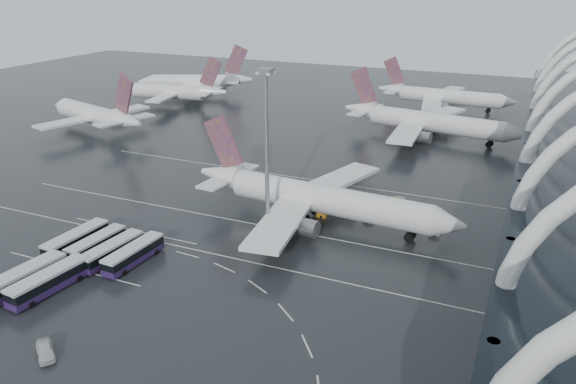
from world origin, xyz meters
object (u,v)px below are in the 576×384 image
at_px(bus_row_near_b, 96,244).
at_px(bus_row_far_c, 49,281).
at_px(jet_remote_west, 96,116).
at_px(bus_row_near_a, 76,240).
at_px(bus_row_far_b, 23,278).
at_px(gse_cart_belly_a, 368,218).
at_px(gse_cart_belly_b, 401,200).
at_px(airliner_main, 316,198).
at_px(bus_row_near_d, 134,254).
at_px(gse_cart_belly_d, 435,232).
at_px(gse_cart_belly_e, 395,200).
at_px(jet_remote_mid, 175,92).
at_px(van_curve_b, 45,350).
at_px(jet_remote_far, 197,82).
at_px(gse_cart_belly_c, 322,214).
at_px(floodlight_mast, 266,135).
at_px(airliner_gate_b, 426,122).
at_px(airliner_gate_c, 442,97).
at_px(bus_row_near_c, 112,251).

distance_m(bus_row_near_b, bus_row_far_c, 13.25).
distance_m(jet_remote_west, bus_row_near_a, 81.30).
height_order(bus_row_far_b, bus_row_far_c, bus_row_far_b).
distance_m(gse_cart_belly_a, gse_cart_belly_b, 12.60).
relative_size(airliner_main, bus_row_near_d, 4.40).
bearing_deg(bus_row_far_c, gse_cart_belly_d, -42.73).
relative_size(bus_row_near_d, gse_cart_belly_e, 6.15).
bearing_deg(gse_cart_belly_a, jet_remote_mid, 142.72).
bearing_deg(jet_remote_west, gse_cart_belly_b, -174.35).
bearing_deg(gse_cart_belly_b, van_curve_b, -112.84).
distance_m(jet_remote_far, gse_cart_belly_e, 128.21).
bearing_deg(bus_row_near_a, gse_cart_belly_b, -43.93).
height_order(bus_row_near_b, van_curve_b, bus_row_near_b).
bearing_deg(bus_row_far_b, gse_cart_belly_c, -30.07).
bearing_deg(gse_cart_belly_d, floodlight_mast, -154.20).
distance_m(jet_remote_far, gse_cart_belly_d, 144.20).
distance_m(floodlight_mast, gse_cart_belly_c, 23.56).
xyz_separation_m(airliner_gate_b, van_curve_b, (-24.02, -122.34, -3.95)).
distance_m(bus_row_near_a, bus_row_far_b, 13.96).
bearing_deg(gse_cart_belly_e, bus_row_near_b, -133.84).
relative_size(jet_remote_west, jet_remote_far, 1.04).
distance_m(airliner_gate_c, bus_row_far_c, 155.10).
distance_m(airliner_gate_b, airliner_gate_c, 41.19).
relative_size(bus_row_far_c, floodlight_mast, 0.44).
bearing_deg(van_curve_b, jet_remote_far, 63.53).
xyz_separation_m(bus_row_near_d, gse_cart_belly_c, (22.09, 30.95, -1.19)).
height_order(bus_row_near_a, bus_row_far_b, bus_row_far_b).
bearing_deg(airliner_main, gse_cart_belly_a, 27.79).
bearing_deg(van_curve_b, gse_cart_belly_a, 13.59).
bearing_deg(airliner_gate_c, gse_cart_belly_d, -77.92).
xyz_separation_m(bus_row_near_c, gse_cart_belly_b, (38.84, 45.39, -1.13)).
height_order(bus_row_near_c, van_curve_b, bus_row_near_c).
bearing_deg(gse_cart_belly_e, jet_remote_west, 169.00).
bearing_deg(jet_remote_west, airliner_gate_b, -143.48).
bearing_deg(gse_cart_belly_a, bus_row_near_b, -140.65).
bearing_deg(gse_cart_belly_c, airliner_gate_c, 87.36).
bearing_deg(van_curve_b, bus_row_near_c, 59.39).
relative_size(van_curve_b, gse_cart_belly_e, 2.42).
xyz_separation_m(jet_remote_west, bus_row_near_b, (55.35, -62.78, -3.52)).
height_order(gse_cart_belly_c, gse_cart_belly_e, gse_cart_belly_e).
distance_m(jet_remote_far, gse_cart_belly_b, 128.60).
distance_m(bus_row_near_c, gse_cart_belly_c, 40.97).
distance_m(gse_cart_belly_a, gse_cart_belly_e, 11.70).
height_order(bus_row_near_a, gse_cart_belly_b, bus_row_near_a).
bearing_deg(bus_row_far_b, gse_cart_belly_d, -44.34).
relative_size(bus_row_near_b, gse_cart_belly_d, 6.06).
height_order(airliner_gate_b, bus_row_near_d, airliner_gate_b).
distance_m(airliner_gate_b, gse_cart_belly_e, 53.86).
xyz_separation_m(bus_row_near_a, van_curve_b, (18.05, -24.66, -0.93)).
relative_size(airliner_main, van_curve_b, 11.17).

